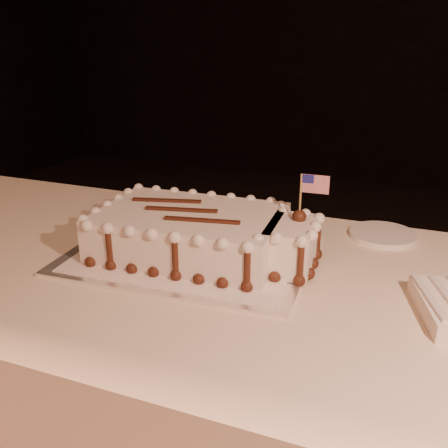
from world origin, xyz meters
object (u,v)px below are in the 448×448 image
(side_plate, at_px, (383,235))
(cake_board, at_px, (190,254))
(sheet_cake, at_px, (202,233))
(banquet_table, at_px, (267,427))

(side_plate, bearing_deg, cake_board, -145.78)
(cake_board, bearing_deg, sheet_cake, 0.14)
(cake_board, bearing_deg, banquet_table, -15.73)
(banquet_table, distance_m, side_plate, 0.53)
(cake_board, distance_m, sheet_cake, 0.06)
(banquet_table, relative_size, side_plate, 15.20)
(banquet_table, bearing_deg, side_plate, 59.19)
(banquet_table, xyz_separation_m, cake_board, (-0.20, 0.05, 0.38))
(banquet_table, xyz_separation_m, sheet_cake, (-0.18, 0.05, 0.43))
(cake_board, height_order, sheet_cake, sheet_cake)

